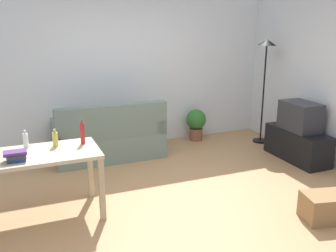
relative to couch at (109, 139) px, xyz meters
name	(u,v)px	position (x,y,z in m)	size (l,w,h in m)	color
ground_plane	(175,194)	(0.46, -1.59, -0.32)	(5.20, 4.40, 0.02)	tan
wall_rear	(125,67)	(0.46, 0.61, 1.04)	(5.20, 0.10, 2.70)	silver
couch	(109,139)	(0.00, 0.00, 0.00)	(1.68, 0.84, 0.92)	slate
tv_stand	(297,145)	(2.71, -1.18, -0.07)	(0.44, 1.10, 0.48)	black
tv	(300,116)	(2.72, -1.18, 0.39)	(0.41, 0.60, 0.44)	#2D2D33
torchiere_lamp	(266,63)	(2.71, -0.21, 1.10)	(0.32, 0.32, 1.81)	black
desk	(43,162)	(-1.09, -1.58, 0.34)	(1.21, 0.72, 0.76)	#C6B28E
potted_plant	(196,122)	(1.68, 0.31, 0.02)	(0.36, 0.36, 0.57)	brown
storage_box	(325,207)	(1.74, -2.80, -0.16)	(0.48, 0.34, 0.30)	olive
bottle_clear	(26,140)	(-1.24, -1.35, 0.54)	(0.06, 0.06, 0.20)	silver
bottle_squat	(55,139)	(-0.93, -1.43, 0.54)	(0.06, 0.06, 0.20)	#BCB24C
bottle_red	(82,133)	(-0.63, -1.45, 0.58)	(0.05, 0.05, 0.28)	#AD2323
book_stack	(16,156)	(-1.35, -1.75, 0.51)	(0.23, 0.20, 0.11)	navy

